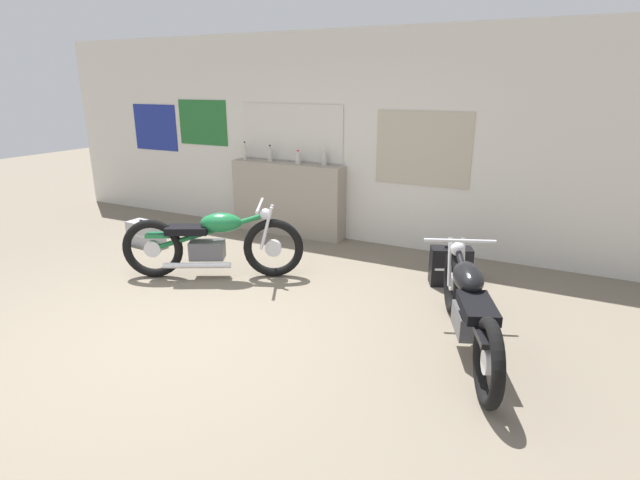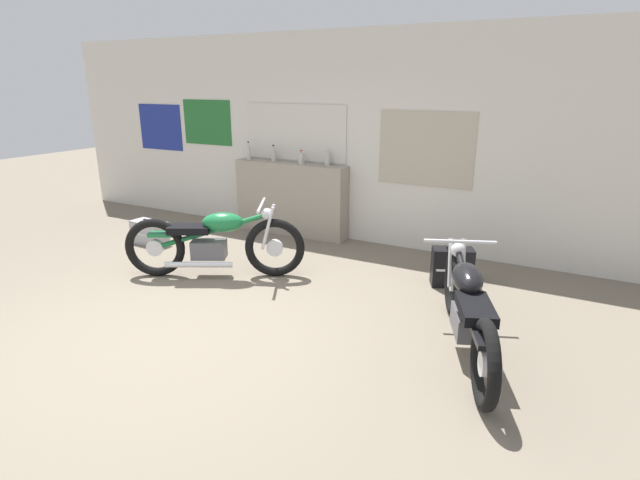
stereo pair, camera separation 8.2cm
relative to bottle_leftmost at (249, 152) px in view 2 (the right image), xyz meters
name	(u,v)px [view 2 (the right image)]	position (x,y,z in m)	size (l,w,h in m)	color
ground_plane	(174,335)	(1.41, -3.13, -1.16)	(24.00, 24.00, 0.00)	#706656
wall_back	(340,139)	(1.39, 0.22, 0.24)	(10.00, 0.07, 2.80)	silver
sill_counter	(291,199)	(0.69, 0.04, -0.64)	(1.73, 0.28, 1.04)	gray
bottle_leftmost	(249,152)	(0.00, 0.00, 0.00)	(0.06, 0.06, 0.27)	#B7B2A8
bottle_left_center	(274,154)	(0.41, 0.04, -0.01)	(0.07, 0.07, 0.24)	#B7B2A8
bottle_center	(301,158)	(0.88, 0.02, -0.03)	(0.08, 0.08, 0.20)	#B7B2A8
bottle_right_center	(327,158)	(1.26, 0.08, -0.02)	(0.08, 0.08, 0.24)	#B7B2A8
motorcycle_black	(468,308)	(3.73, -2.19, -0.77)	(0.95, 1.96, 0.79)	black
motorcycle_green	(214,242)	(0.82, -1.83, -0.75)	(1.85, 1.07, 0.85)	black
hard_case_black	(452,267)	(3.27, -0.83, -0.95)	(0.49, 0.37, 0.45)	black
hard_case_silver	(150,232)	(-0.78, -1.31, -1.00)	(0.53, 0.29, 0.34)	#9E9EA3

